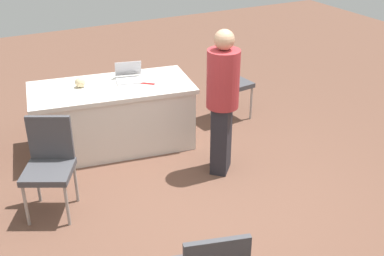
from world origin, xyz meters
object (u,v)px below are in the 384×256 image
(chair_back_row, at_px, (49,161))
(person_attendee_standing, at_px, (223,97))
(chair_aisle, at_px, (228,80))
(yarn_ball, at_px, (80,82))
(table_foreground, at_px, (113,116))
(laptop_silver, at_px, (129,77))
(scissors_red, at_px, (147,84))

(chair_back_row, bearing_deg, person_attendee_standing, -156.82)
(chair_aisle, distance_m, yarn_ball, 1.95)
(table_foreground, bearing_deg, yarn_ball, -19.97)
(chair_back_row, bearing_deg, chair_aisle, -131.88)
(table_foreground, xyz_separation_m, person_attendee_standing, (-0.86, 1.09, 0.50))
(laptop_silver, relative_size, yarn_ball, 3.20)
(person_attendee_standing, bearing_deg, yarn_ball, -93.01)
(table_foreground, relative_size, yarn_ball, 16.91)
(chair_back_row, distance_m, laptop_silver, 1.62)
(chair_back_row, bearing_deg, table_foreground, -107.46)
(chair_aisle, distance_m, chair_back_row, 2.74)
(laptop_silver, bearing_deg, chair_back_row, 54.43)
(person_attendee_standing, height_order, yarn_ball, person_attendee_standing)
(yarn_ball, bearing_deg, chair_aisle, 177.11)
(scissors_red, bearing_deg, chair_back_row, -107.09)
(laptop_silver, bearing_deg, table_foreground, 29.93)
(chair_aisle, height_order, chair_back_row, chair_aisle)
(yarn_ball, bearing_deg, person_attendee_standing, 134.46)
(table_foreground, bearing_deg, person_attendee_standing, 128.27)
(laptop_silver, bearing_deg, scissors_red, 136.92)
(person_attendee_standing, distance_m, scissors_red, 1.06)
(person_attendee_standing, relative_size, yarn_ball, 13.64)
(chair_back_row, relative_size, person_attendee_standing, 0.59)
(chair_aisle, bearing_deg, table_foreground, -95.82)
(scissors_red, bearing_deg, person_attendee_standing, -23.22)
(table_foreground, xyz_separation_m, scissors_red, (-0.40, 0.14, 0.39))
(chair_back_row, bearing_deg, scissors_red, -121.33)
(laptop_silver, xyz_separation_m, scissors_red, (-0.14, 0.21, -0.04))
(chair_aisle, distance_m, scissors_red, 1.23)
(table_foreground, height_order, chair_aisle, chair_aisle)
(laptop_silver, distance_m, scissors_red, 0.26)
(table_foreground, distance_m, yarn_ball, 0.56)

